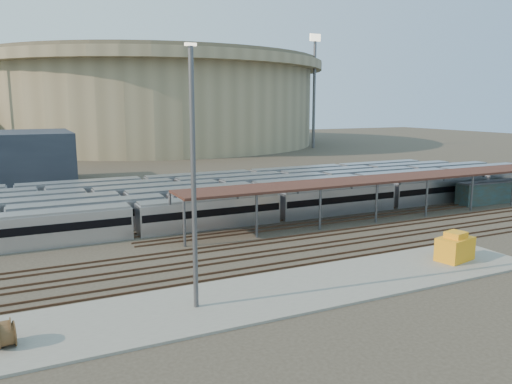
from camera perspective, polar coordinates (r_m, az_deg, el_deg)
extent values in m
plane|color=#383026|center=(56.16, 0.12, -5.60)|extent=(420.00, 420.00, 0.00)
cube|color=gray|center=(41.29, 2.97, -11.34)|extent=(50.00, 9.00, 0.20)
cube|color=#B9B9BE|center=(65.69, 2.48, -1.69)|extent=(112.00, 2.90, 3.60)
cube|color=#B9B9BE|center=(64.51, -10.19, -2.06)|extent=(112.00, 2.90, 3.60)
cube|color=#B9B9BE|center=(73.20, -0.40, -0.46)|extent=(112.00, 2.90, 3.60)
cube|color=#B9B9BE|center=(75.60, -4.22, -0.15)|extent=(112.00, 2.90, 3.60)
cube|color=#B9B9BE|center=(77.69, -9.33, 0.02)|extent=(112.00, 2.90, 3.60)
cube|color=#B9B9BE|center=(80.76, -12.78, 0.28)|extent=(112.00, 2.90, 3.60)
cylinder|color=#4F4E53|center=(53.86, -8.19, -3.64)|extent=(0.30, 0.30, 5.00)
cylinder|color=#4F4E53|center=(58.91, -9.78, -2.50)|extent=(0.30, 0.30, 5.00)
cylinder|color=#4F4E53|center=(56.92, 0.07, -2.79)|extent=(0.30, 0.30, 5.00)
cylinder|color=#4F4E53|center=(61.72, -2.10, -1.79)|extent=(0.30, 0.30, 5.00)
cylinder|color=#4F4E53|center=(61.04, 7.34, -2.00)|extent=(0.30, 0.30, 5.00)
cylinder|color=#4F4E53|center=(65.54, 4.78, -1.12)|extent=(0.30, 0.30, 5.00)
cylinder|color=#4F4E53|center=(66.02, 13.60, -1.28)|extent=(0.30, 0.30, 5.00)
cylinder|color=#4F4E53|center=(70.20, 10.83, -0.51)|extent=(0.30, 0.30, 5.00)
cylinder|color=#4F4E53|center=(71.69, 18.93, -0.67)|extent=(0.30, 0.30, 5.00)
cylinder|color=#4F4E53|center=(75.55, 16.07, 0.01)|extent=(0.30, 0.30, 5.00)
cylinder|color=#4F4E53|center=(77.88, 23.44, -0.14)|extent=(0.30, 0.30, 5.00)
cylinder|color=#4F4E53|center=(81.46, 20.59, 0.47)|extent=(0.30, 0.30, 5.00)
cylinder|color=#4F4E53|center=(87.80, 24.48, 0.85)|extent=(0.30, 0.30, 5.00)
cube|color=#311A14|center=(70.34, 15.02, 1.53)|extent=(60.00, 6.00, 0.30)
cube|color=#4C3323|center=(54.62, 0.92, -5.96)|extent=(170.00, 0.12, 0.18)
cube|color=#4C3323|center=(55.92, 0.23, -5.57)|extent=(170.00, 0.12, 0.18)
cube|color=#4C3323|center=(51.23, 2.94, -7.06)|extent=(170.00, 0.12, 0.18)
cube|color=#4C3323|center=(52.49, 2.15, -6.63)|extent=(170.00, 0.12, 0.18)
cube|color=#4C3323|center=(47.92, 5.24, -8.31)|extent=(170.00, 0.12, 0.18)
cube|color=#4C3323|center=(49.15, 4.34, -7.82)|extent=(170.00, 0.12, 0.18)
cylinder|color=gray|center=(194.84, -11.37, 9.51)|extent=(116.00, 116.00, 28.00)
cylinder|color=gray|center=(195.37, -11.54, 14.06)|extent=(124.00, 124.00, 3.00)
cylinder|color=brown|center=(195.55, -11.56, 14.72)|extent=(120.00, 120.00, 1.50)
cylinder|color=#4F4E53|center=(175.68, 6.65, 10.91)|extent=(1.00, 1.00, 36.00)
cube|color=#FFF2CC|center=(177.04, 6.78, 17.13)|extent=(4.00, 0.60, 2.40)
cylinder|color=#4F4E53|center=(209.16, -22.29, 10.09)|extent=(1.00, 1.00, 36.00)
cube|color=#FFF2CC|center=(210.30, -22.65, 15.31)|extent=(4.00, 0.60, 2.40)
cube|color=#1E444D|center=(85.93, 25.62, -0.02)|extent=(13.80, 3.09, 3.20)
cylinder|color=brown|center=(35.97, -27.00, -14.14)|extent=(1.00, 1.76, 1.74)
cylinder|color=brown|center=(35.74, -26.60, -14.37)|extent=(1.08, 1.71, 1.62)
cylinder|color=#4F4E53|center=(35.92, -7.15, 1.12)|extent=(0.36, 0.36, 18.84)
cube|color=#FFF2CC|center=(35.72, -7.49, 16.39)|extent=(0.82, 0.35, 0.20)
cube|color=orange|center=(52.19, 21.77, -6.05)|extent=(4.00, 2.97, 2.25)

